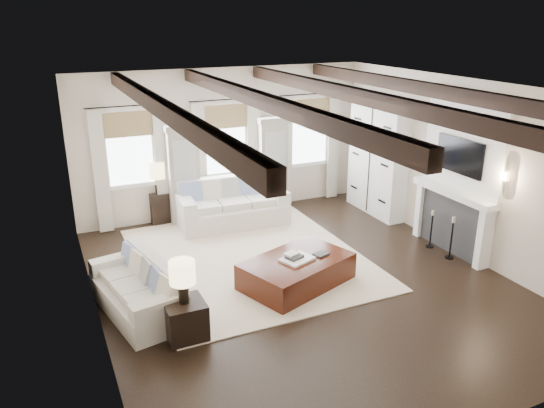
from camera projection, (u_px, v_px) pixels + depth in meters
name	position (u px, v px, depth m)	size (l,w,h in m)	color
ground	(303.00, 282.00, 8.88)	(7.50, 7.50, 0.00)	black
room_shell	(319.00, 156.00, 9.30)	(6.54, 7.54, 3.22)	beige
area_rug	(249.00, 258.00, 9.75)	(3.90, 4.54, 0.02)	beige
sofa_back	(231.00, 206.00, 11.26)	(2.33, 1.16, 0.97)	silver
sofa_left	(141.00, 291.00, 7.92)	(1.21, 2.03, 0.81)	silver
ottoman	(297.00, 272.00, 8.73)	(1.76, 1.10, 0.46)	black
tray	(297.00, 259.00, 8.60)	(0.50, 0.38, 0.04)	white
book_lower	(294.00, 257.00, 8.59)	(0.26, 0.20, 0.04)	#262628
book_upper	(291.00, 254.00, 8.62)	(0.22, 0.17, 0.03)	beige
book_loose	(321.00, 254.00, 8.80)	(0.24, 0.18, 0.03)	#262628
side_table_front	(185.00, 320.00, 7.28)	(0.54, 0.54, 0.54)	black
lamp_front	(182.00, 275.00, 7.05)	(0.36, 0.36, 0.61)	black
side_table_back	(160.00, 207.00, 11.39)	(0.44, 0.44, 0.67)	black
lamp_back	(158.00, 171.00, 11.12)	(0.40, 0.40, 0.69)	black
candlestick_near	(451.00, 241.00, 9.65)	(0.16, 0.16, 0.80)	black
candlestick_far	(431.00, 232.00, 10.13)	(0.15, 0.15, 0.75)	black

